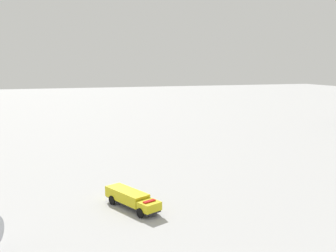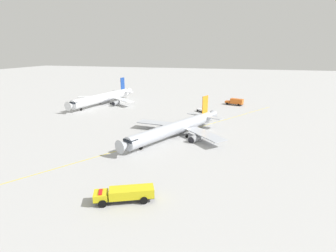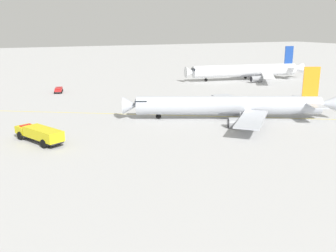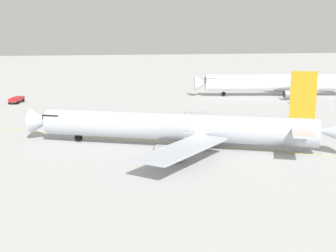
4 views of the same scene
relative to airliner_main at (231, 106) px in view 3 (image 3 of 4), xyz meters
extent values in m
plane|color=#B2B2B2|center=(2.87, 1.16, -2.61)|extent=(600.00, 600.00, 0.00)
cylinder|color=#B2B7C1|center=(-0.24, -0.51, 0.20)|extent=(19.24, 35.11, 3.71)
cone|color=#B2B7C1|center=(-8.70, -18.35, 0.20)|extent=(4.47, 4.22, 3.52)
cone|color=#B2B7C1|center=(8.35, 17.61, 0.50)|extent=(4.56, 4.96, 3.15)
cube|color=black|center=(-7.76, -16.37, 1.03)|extent=(3.88, 3.52, 0.70)
ellipsoid|color=slate|center=(0.55, 1.17, -0.82)|extent=(8.74, 13.50, 2.04)
cube|color=orange|center=(6.75, 14.24, 4.99)|extent=(1.59, 2.99, 5.88)
cube|color=#B2B7C1|center=(10.11, 12.65, 0.94)|extent=(6.50, 4.90, 0.20)
cube|color=#B2B7C1|center=(3.39, 15.83, 0.94)|extent=(6.50, 4.90, 0.20)
cube|color=#B2B7C1|center=(9.17, -1.85, -0.45)|extent=(13.26, 13.29, 0.28)
cube|color=#B2B7C1|center=(-7.24, 5.93, -0.45)|extent=(14.81, 5.71, 0.28)
cylinder|color=gray|center=(6.32, -2.80, -1.84)|extent=(3.55, 4.12, 2.28)
cylinder|color=black|center=(5.56, -4.41, -1.84)|extent=(1.82, 0.97, 1.94)
cylinder|color=gray|center=(-6.17, 3.12, -1.84)|extent=(3.55, 4.12, 2.28)
cylinder|color=black|center=(-6.94, 1.51, -1.84)|extent=(1.82, 0.97, 1.94)
cylinder|color=#9EA0A5|center=(-6.28, -13.25, -1.25)|extent=(0.20, 0.20, 1.60)
cylinder|color=black|center=(-6.28, -13.25, -2.06)|extent=(0.74, 1.12, 1.10)
cylinder|color=#9EA0A5|center=(3.49, -0.23, -1.25)|extent=(0.20, 0.20, 1.60)
cylinder|color=black|center=(3.49, -0.23, -2.06)|extent=(0.74, 1.12, 1.10)
cylinder|color=#9EA0A5|center=(-2.39, 2.56, -1.25)|extent=(0.20, 0.20, 1.60)
cylinder|color=black|center=(-2.39, 2.56, -2.06)|extent=(0.74, 1.12, 1.10)
cylinder|color=white|center=(-45.66, 37.63, 0.70)|extent=(11.10, 38.02, 4.06)
cone|color=white|center=(-49.44, 17.82, 0.70)|extent=(4.36, 3.67, 3.86)
cone|color=white|center=(-41.83, 57.73, 1.00)|extent=(4.14, 4.58, 3.45)
cube|color=black|center=(-49.03, 19.98, 1.62)|extent=(3.84, 3.00, 0.70)
ellipsoid|color=slate|center=(-45.31, 39.49, -0.41)|extent=(6.15, 14.10, 2.24)
cube|color=#193D93|center=(-42.53, 54.02, 5.78)|extent=(0.84, 3.19, 6.09)
cube|color=white|center=(-39.09, 53.36, 1.52)|extent=(5.77, 3.56, 0.20)
cube|color=white|center=(-45.98, 54.68, 1.52)|extent=(5.77, 3.56, 0.20)
cube|color=white|center=(-35.72, 39.40, -0.01)|extent=(13.96, 11.58, 0.28)
cube|color=white|center=(-54.26, 42.94, -0.01)|extent=(15.20, 7.14, 0.28)
cylinder|color=gray|center=(-38.43, 37.02, -1.26)|extent=(2.73, 4.34, 2.01)
cylinder|color=black|center=(-38.82, 34.99, -1.26)|extent=(1.71, 0.47, 1.71)
cylinder|color=gray|center=(-52.61, 39.72, -1.26)|extent=(2.73, 4.34, 2.01)
cylinder|color=black|center=(-52.99, 37.69, -1.26)|extent=(1.71, 0.47, 1.71)
cylinder|color=#9EA0A5|center=(-48.36, 23.47, -1.03)|extent=(0.20, 0.20, 2.05)
cylinder|color=black|center=(-48.36, 23.47, -2.06)|extent=(0.50, 1.14, 1.10)
cylinder|color=#9EA0A5|center=(-41.94, 38.85, -1.03)|extent=(0.20, 0.20, 2.05)
cylinder|color=black|center=(-41.94, 38.85, -2.06)|extent=(0.50, 1.14, 1.10)
cylinder|color=#9EA0A5|center=(-48.68, 40.13, -1.03)|extent=(0.20, 0.20, 2.05)
cylinder|color=black|center=(-48.68, 40.13, -2.06)|extent=(0.50, 1.14, 1.10)
cube|color=#232326|center=(-47.48, -25.69, -2.13)|extent=(5.59, 2.87, 0.20)
cube|color=red|center=(-45.67, -26.16, -1.70)|extent=(2.02, 2.21, 0.65)
cube|color=black|center=(-44.98, -26.33, -1.60)|extent=(0.47, 1.54, 0.36)
cube|color=red|center=(-48.36, -25.47, -1.68)|extent=(3.90, 2.69, 0.70)
cube|color=red|center=(-45.67, -26.16, -1.28)|extent=(0.91, 1.41, 0.16)
cylinder|color=black|center=(-45.43, -25.26, -2.23)|extent=(0.81, 0.46, 0.76)
cylinder|color=black|center=(-45.90, -27.06, -2.23)|extent=(0.81, 0.46, 0.76)
cylinder|color=black|center=(-48.91, -24.36, -2.23)|extent=(0.81, 0.46, 0.76)
cylinder|color=black|center=(-49.38, -26.17, -2.23)|extent=(0.81, 0.46, 0.76)
cube|color=#232326|center=(-0.05, -37.27, -1.81)|extent=(10.40, 6.33, 0.20)
cube|color=yellow|center=(-3.69, -38.89, -1.11)|extent=(3.29, 3.45, 1.20)
cube|color=black|center=(-4.70, -39.34, -0.93)|extent=(1.00, 2.11, 0.67)
cube|color=yellow|center=(1.13, -36.74, -0.91)|extent=(8.20, 5.64, 1.60)
cube|color=red|center=(-3.69, -38.89, -0.41)|extent=(1.32, 1.97, 0.16)
cylinder|color=black|center=(-2.81, -39.98, -1.91)|extent=(1.39, 0.83, 1.40)
cylinder|color=black|center=(-3.92, -37.51, -1.91)|extent=(1.39, 0.83, 1.40)
cylinder|color=black|center=(3.53, -37.15, -1.91)|extent=(1.39, 0.83, 1.40)
cylinder|color=black|center=(2.42, -34.68, -1.91)|extent=(1.39, 0.83, 1.40)
cube|color=yellow|center=(-5.52, -5.26, -2.60)|extent=(74.24, 117.96, 0.01)
camera|label=1|loc=(-53.89, -25.30, 18.54)|focal=41.55mm
camera|label=2|loc=(18.26, -74.50, 23.12)|focal=28.16mm
camera|label=3|loc=(62.38, -44.13, 15.70)|focal=40.77mm
camera|label=4|loc=(57.85, -14.55, 12.28)|focal=48.40mm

